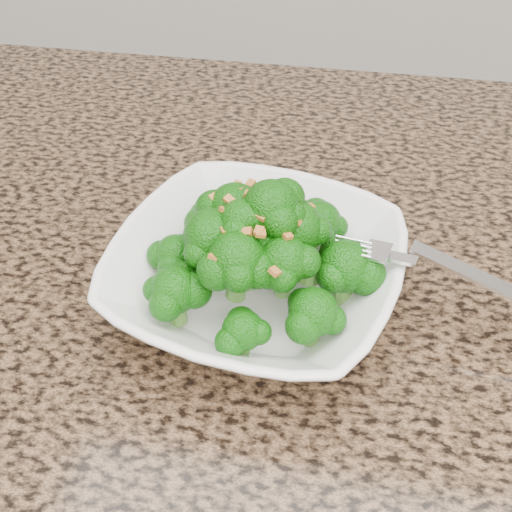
# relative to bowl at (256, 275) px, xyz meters

# --- Properties ---
(granite_counter) EXTENTS (1.64, 1.04, 0.03)m
(granite_counter) POSITION_rel_bowl_xyz_m (0.08, -0.08, -0.04)
(granite_counter) COLOR brown
(granite_counter) RESTS_ON cabinet
(bowl) EXTENTS (0.28, 0.28, 0.06)m
(bowl) POSITION_rel_bowl_xyz_m (0.00, 0.00, 0.00)
(bowl) COLOR white
(bowl) RESTS_ON granite_counter
(broccoli_pile) EXTENTS (0.21, 0.21, 0.08)m
(broccoli_pile) POSITION_rel_bowl_xyz_m (0.00, 0.00, 0.07)
(broccoli_pile) COLOR #14640B
(broccoli_pile) RESTS_ON bowl
(garlic_topping) EXTENTS (0.12, 0.12, 0.01)m
(garlic_topping) POSITION_rel_bowl_xyz_m (0.00, 0.00, 0.11)
(garlic_topping) COLOR #BF742E
(garlic_topping) RESTS_ON broccoli_pile
(fork) EXTENTS (0.19, 0.08, 0.01)m
(fork) POSITION_rel_bowl_xyz_m (0.12, 0.00, 0.04)
(fork) COLOR silver
(fork) RESTS_ON bowl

